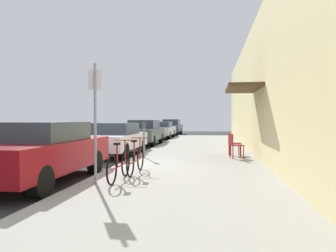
{
  "coord_description": "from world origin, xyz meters",
  "views": [
    {
      "loc": [
        2.92,
        -9.18,
        1.51
      ],
      "look_at": [
        0.72,
        6.19,
        1.17
      ],
      "focal_mm": 33.44,
      "sensor_mm": 36.0,
      "label": 1
    }
  ],
  "objects_px": {
    "bicycle_0": "(136,160)",
    "cafe_chair_1": "(233,142)",
    "street_sign": "(95,113)",
    "parking_meter": "(144,136)",
    "cafe_chair_0": "(234,144)",
    "parked_car_3": "(161,130)",
    "parked_car_2": "(144,132)",
    "bicycle_1": "(119,165)",
    "parked_car_0": "(42,151)",
    "parked_car_4": "(171,127)",
    "parked_car_1": "(115,138)"
  },
  "relations": [
    {
      "from": "street_sign",
      "to": "bicycle_0",
      "type": "bearing_deg",
      "value": 66.2
    },
    {
      "from": "street_sign",
      "to": "bicycle_1",
      "type": "relative_size",
      "value": 1.52
    },
    {
      "from": "parked_car_2",
      "to": "bicycle_1",
      "type": "height_order",
      "value": "parked_car_2"
    },
    {
      "from": "street_sign",
      "to": "cafe_chair_0",
      "type": "xyz_separation_m",
      "value": [
        3.29,
        4.85,
        -1.02
      ]
    },
    {
      "from": "parked_car_0",
      "to": "parking_meter",
      "type": "bearing_deg",
      "value": 69.64
    },
    {
      "from": "parked_car_2",
      "to": "parked_car_0",
      "type": "bearing_deg",
      "value": -90.0
    },
    {
      "from": "parked_car_4",
      "to": "bicycle_1",
      "type": "height_order",
      "value": "parked_car_4"
    },
    {
      "from": "parking_meter",
      "to": "cafe_chair_0",
      "type": "bearing_deg",
      "value": 4.17
    },
    {
      "from": "bicycle_0",
      "to": "cafe_chair_1",
      "type": "bearing_deg",
      "value": 58.77
    },
    {
      "from": "parked_car_0",
      "to": "parking_meter",
      "type": "height_order",
      "value": "parked_car_0"
    },
    {
      "from": "parked_car_1",
      "to": "bicycle_0",
      "type": "height_order",
      "value": "parked_car_1"
    },
    {
      "from": "parked_car_2",
      "to": "bicycle_0",
      "type": "relative_size",
      "value": 2.57
    },
    {
      "from": "parking_meter",
      "to": "cafe_chair_0",
      "type": "distance_m",
      "value": 3.26
    },
    {
      "from": "parked_car_1",
      "to": "bicycle_0",
      "type": "xyz_separation_m",
      "value": [
        2.07,
        -4.79,
        -0.23
      ]
    },
    {
      "from": "parked_car_3",
      "to": "street_sign",
      "type": "bearing_deg",
      "value": -85.18
    },
    {
      "from": "bicycle_1",
      "to": "cafe_chair_1",
      "type": "relative_size",
      "value": 1.97
    },
    {
      "from": "parked_car_1",
      "to": "cafe_chair_0",
      "type": "bearing_deg",
      "value": -14.4
    },
    {
      "from": "cafe_chair_1",
      "to": "parked_car_0",
      "type": "bearing_deg",
      "value": -131.91
    },
    {
      "from": "parked_car_1",
      "to": "street_sign",
      "type": "bearing_deg",
      "value": -76.15
    },
    {
      "from": "parked_car_4",
      "to": "street_sign",
      "type": "xyz_separation_m",
      "value": [
        1.5,
        -23.92,
        0.87
      ]
    },
    {
      "from": "parked_car_1",
      "to": "cafe_chair_1",
      "type": "relative_size",
      "value": 5.06
    },
    {
      "from": "parked_car_2",
      "to": "cafe_chair_0",
      "type": "distance_m",
      "value": 8.23
    },
    {
      "from": "bicycle_0",
      "to": "cafe_chair_1",
      "type": "relative_size",
      "value": 1.97
    },
    {
      "from": "parked_car_4",
      "to": "cafe_chair_1",
      "type": "height_order",
      "value": "parked_car_4"
    },
    {
      "from": "parking_meter",
      "to": "street_sign",
      "type": "relative_size",
      "value": 0.51
    },
    {
      "from": "bicycle_0",
      "to": "cafe_chair_1",
      "type": "distance_m",
      "value": 5.23
    },
    {
      "from": "bicycle_1",
      "to": "cafe_chair_1",
      "type": "distance_m",
      "value": 6.13
    },
    {
      "from": "parked_car_3",
      "to": "street_sign",
      "type": "relative_size",
      "value": 1.69
    },
    {
      "from": "parked_car_1",
      "to": "parking_meter",
      "type": "distance_m",
      "value": 2.14
    },
    {
      "from": "parked_car_4",
      "to": "bicycle_0",
      "type": "distance_m",
      "value": 22.72
    },
    {
      "from": "parked_car_4",
      "to": "cafe_chair_0",
      "type": "height_order",
      "value": "parked_car_4"
    },
    {
      "from": "parked_car_0",
      "to": "bicycle_1",
      "type": "xyz_separation_m",
      "value": [
        1.93,
        -0.09,
        -0.27
      ]
    },
    {
      "from": "parked_car_0",
      "to": "street_sign",
      "type": "relative_size",
      "value": 1.69
    },
    {
      "from": "parked_car_3",
      "to": "bicycle_0",
      "type": "height_order",
      "value": "parked_car_3"
    },
    {
      "from": "parked_car_3",
      "to": "bicycle_1",
      "type": "distance_m",
      "value": 17.54
    },
    {
      "from": "parked_car_3",
      "to": "bicycle_0",
      "type": "distance_m",
      "value": 16.62
    },
    {
      "from": "cafe_chair_0",
      "to": "cafe_chair_1",
      "type": "xyz_separation_m",
      "value": [
        -0.0,
        0.92,
        0.0
      ]
    },
    {
      "from": "bicycle_0",
      "to": "cafe_chair_0",
      "type": "xyz_separation_m",
      "value": [
        2.71,
        3.56,
        0.14
      ]
    },
    {
      "from": "parked_car_0",
      "to": "cafe_chair_0",
      "type": "height_order",
      "value": "parked_car_0"
    },
    {
      "from": "bicycle_0",
      "to": "street_sign",
      "type": "bearing_deg",
      "value": -113.8
    },
    {
      "from": "cafe_chair_1",
      "to": "parked_car_1",
      "type": "bearing_deg",
      "value": 176.28
    },
    {
      "from": "parked_car_2",
      "to": "cafe_chair_0",
      "type": "bearing_deg",
      "value": -54.45
    },
    {
      "from": "parked_car_2",
      "to": "bicycle_1",
      "type": "distance_m",
      "value": 11.37
    },
    {
      "from": "bicycle_0",
      "to": "parked_car_1",
      "type": "bearing_deg",
      "value": 113.41
    },
    {
      "from": "bicycle_1",
      "to": "cafe_chair_0",
      "type": "xyz_separation_m",
      "value": [
        2.86,
        4.5,
        0.14
      ]
    },
    {
      "from": "parked_car_3",
      "to": "bicycle_0",
      "type": "bearing_deg",
      "value": -82.84
    },
    {
      "from": "parked_car_4",
      "to": "parked_car_1",
      "type": "bearing_deg",
      "value": -90.0
    },
    {
      "from": "bicycle_1",
      "to": "parked_car_3",
      "type": "bearing_deg",
      "value": 96.3
    },
    {
      "from": "parked_car_0",
      "to": "street_sign",
      "type": "distance_m",
      "value": 1.8
    },
    {
      "from": "bicycle_1",
      "to": "parked_car_1",
      "type": "bearing_deg",
      "value": 108.57
    }
  ]
}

